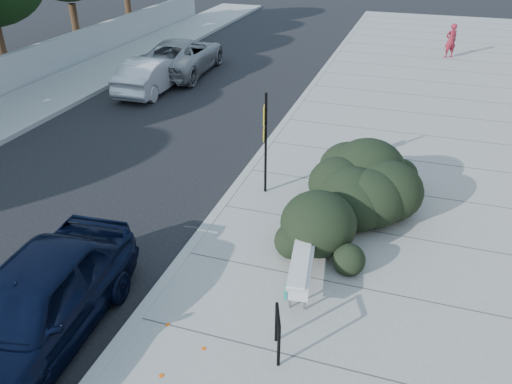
# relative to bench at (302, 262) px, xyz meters

# --- Properties ---
(ground) EXTENTS (120.00, 120.00, 0.00)m
(ground) POSITION_rel_bench_xyz_m (-2.50, 0.17, -0.62)
(ground) COLOR black
(ground) RESTS_ON ground
(sidewalk_near) EXTENTS (11.20, 50.00, 0.15)m
(sidewalk_near) POSITION_rel_bench_xyz_m (3.10, 5.17, -0.55)
(sidewalk_near) COLOR gray
(sidewalk_near) RESTS_ON ground
(curb_near) EXTENTS (0.22, 50.00, 0.17)m
(curb_near) POSITION_rel_bench_xyz_m (-2.50, 5.17, -0.54)
(curb_near) COLOR #9E9E99
(curb_near) RESTS_ON ground
(curb_far) EXTENTS (0.22, 50.00, 0.17)m
(curb_far) POSITION_rel_bench_xyz_m (-10.50, 5.17, -0.54)
(curb_far) COLOR #9E9E99
(curb_far) RESTS_ON ground
(bench) EXTENTS (0.66, 2.03, 0.60)m
(bench) POSITION_rel_bench_xyz_m (0.00, 0.00, 0.00)
(bench) COLOR gray
(bench) RESTS_ON sidewalk_near
(bike_rack) EXTENTS (0.23, 0.53, 0.82)m
(bike_rack) POSITION_rel_bench_xyz_m (0.05, -1.83, 0.02)
(bike_rack) COLOR black
(bike_rack) RESTS_ON sidewalk_near
(sign_post) EXTENTS (0.13, 0.29, 2.57)m
(sign_post) POSITION_rel_bench_xyz_m (-1.71, 3.16, 0.99)
(sign_post) COLOR black
(sign_post) RESTS_ON sidewalk_near
(hedge) EXTENTS (3.45, 4.79, 1.62)m
(hedge) POSITION_rel_bench_xyz_m (0.58, 2.67, 0.34)
(hedge) COLOR black
(hedge) RESTS_ON sidewalk_near
(sedan_navy) EXTENTS (2.15, 4.65, 1.54)m
(sedan_navy) POSITION_rel_bench_xyz_m (-3.81, -2.69, 0.15)
(sedan_navy) COLOR black
(sedan_navy) RESTS_ON ground
(wagon_silver) EXTENTS (1.51, 4.13, 1.35)m
(wagon_silver) POSITION_rel_bench_xyz_m (-8.50, 9.90, 0.05)
(wagon_silver) COLOR silver
(wagon_silver) RESTS_ON ground
(suv_silver) EXTENTS (2.89, 5.62, 1.52)m
(suv_silver) POSITION_rel_bench_xyz_m (-8.50, 12.62, 0.14)
(suv_silver) COLOR gray
(suv_silver) RESTS_ON ground
(pedestrian) EXTENTS (0.69, 0.62, 1.58)m
(pedestrian) POSITION_rel_bench_xyz_m (2.78, 18.57, 0.32)
(pedestrian) COLOR maroon
(pedestrian) RESTS_ON sidewalk_near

